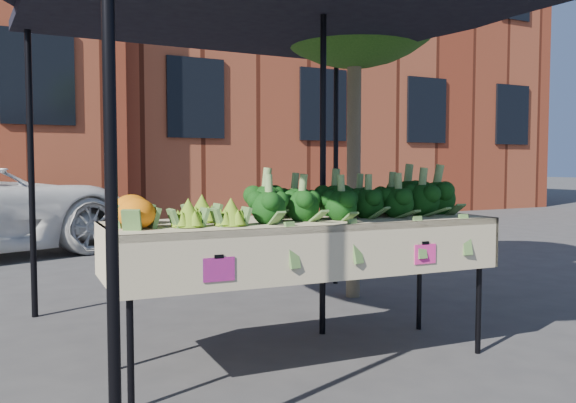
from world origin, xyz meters
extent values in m
plane|color=#353537|center=(0.00, 0.00, 0.00)|extent=(90.00, 90.00, 0.00)
cube|color=#C6B98F|center=(0.15, 0.04, 0.45)|extent=(2.45, 0.97, 0.90)
cube|color=#F22D8C|center=(-0.53, -0.37, 0.70)|extent=(0.17, 0.01, 0.12)
cube|color=#E72B8C|center=(0.77, -0.37, 0.70)|extent=(0.17, 0.01, 0.12)
ellipsoid|color=black|center=(0.51, 0.06, 1.05)|extent=(1.57, 0.60, 0.29)
ellipsoid|color=#75B225|center=(-0.52, 0.02, 1.01)|extent=(0.45, 0.49, 0.22)
ellipsoid|color=orange|center=(-0.89, 0.10, 1.00)|extent=(0.25, 0.45, 0.20)
cube|color=maroon|center=(7.00, 12.50, 4.25)|extent=(12.00, 8.00, 8.50)
camera|label=1|loc=(-1.73, -3.23, 1.25)|focal=38.05mm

